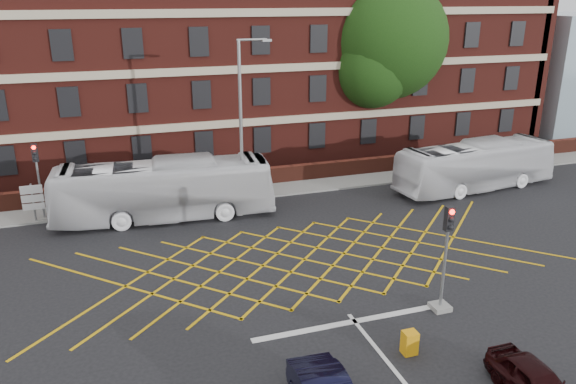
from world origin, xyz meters
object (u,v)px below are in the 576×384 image
object	(u,v)px
bus_left	(164,190)
car_maroon	(535,383)
deciduous_tree	(387,48)
direction_signs	(33,199)
bus_right	(476,166)
utility_cabinet	(410,343)
traffic_light_near	(444,269)
street_lamp	(243,155)
traffic_light_far	(40,190)

from	to	relation	value
bus_left	car_maroon	xyz separation A→B (m)	(8.77, -18.33, -1.05)
deciduous_tree	direction_signs	distance (m)	25.56
bus_right	direction_signs	xyz separation A→B (m)	(-25.70, 2.63, -0.13)
bus_right	deciduous_tree	xyz separation A→B (m)	(-1.84, 9.03, 6.43)
utility_cabinet	traffic_light_near	bearing A→B (deg)	39.28
car_maroon	traffic_light_near	xyz separation A→B (m)	(0.21, 5.35, 1.18)
deciduous_tree	direction_signs	size ratio (longest dim) A/B	5.82
traffic_light_near	street_lamp	distance (m)	13.48
car_maroon	utility_cabinet	size ratio (longest dim) A/B	4.12
traffic_light_near	street_lamp	size ratio (longest dim) A/B	0.45
deciduous_tree	traffic_light_far	bearing A→B (deg)	-165.22
car_maroon	street_lamp	xyz separation A→B (m)	(-4.44, 17.91, 2.71)
bus_left	traffic_light_near	size ratio (longest dim) A/B	2.75
car_maroon	traffic_light_far	bearing A→B (deg)	126.96
bus_right	traffic_light_far	distance (m)	25.43
direction_signs	bus_left	bearing A→B (deg)	-12.36
bus_left	bus_right	size ratio (longest dim) A/B	1.09
direction_signs	deciduous_tree	bearing A→B (deg)	15.02
deciduous_tree	traffic_light_near	world-z (taller)	deciduous_tree
street_lamp	utility_cabinet	distance (m)	15.11
bus_right	bus_left	bearing A→B (deg)	80.31
bus_right	street_lamp	bearing A→B (deg)	80.90
direction_signs	traffic_light_far	bearing A→B (deg)	27.39
deciduous_tree	traffic_light_far	xyz separation A→B (m)	(-23.43, -6.18, -6.17)
bus_left	traffic_light_near	xyz separation A→B (m)	(8.97, -12.98, 0.13)
bus_right	traffic_light_near	xyz separation A→B (m)	(-10.03, -11.82, 0.26)
traffic_light_far	utility_cabinet	xyz separation A→B (m)	(12.65, -16.79, -1.35)
direction_signs	utility_cabinet	size ratio (longest dim) A/B	2.63
bus_left	direction_signs	bearing A→B (deg)	82.16
bus_right	traffic_light_near	world-z (taller)	traffic_light_near
deciduous_tree	street_lamp	size ratio (longest dim) A/B	1.36
bus_right	utility_cabinet	bearing A→B (deg)	131.65
car_maroon	deciduous_tree	xyz separation A→B (m)	(8.39, 26.20, 7.35)
street_lamp	bus_left	bearing A→B (deg)	174.50
deciduous_tree	direction_signs	bearing A→B (deg)	-164.98
direction_signs	car_maroon	bearing A→B (deg)	-52.01
traffic_light_far	street_lamp	distance (m)	10.91
car_maroon	deciduous_tree	size ratio (longest dim) A/B	0.27
deciduous_tree	car_maroon	bearing A→B (deg)	-107.77
car_maroon	street_lamp	size ratio (longest dim) A/B	0.36
street_lamp	utility_cabinet	xyz separation A→B (m)	(2.05, -14.69, -2.87)
bus_left	street_lamp	bearing A→B (deg)	-90.98
utility_cabinet	bus_left	bearing A→B (deg)	112.89
bus_left	direction_signs	distance (m)	6.86
street_lamp	traffic_light_far	bearing A→B (deg)	168.77
traffic_light_near	direction_signs	bearing A→B (deg)	137.32
direction_signs	utility_cabinet	distance (m)	21.13
traffic_light_near	direction_signs	size ratio (longest dim) A/B	1.94
deciduous_tree	traffic_light_far	size ratio (longest dim) A/B	3.00
traffic_light_far	direction_signs	size ratio (longest dim) A/B	1.94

